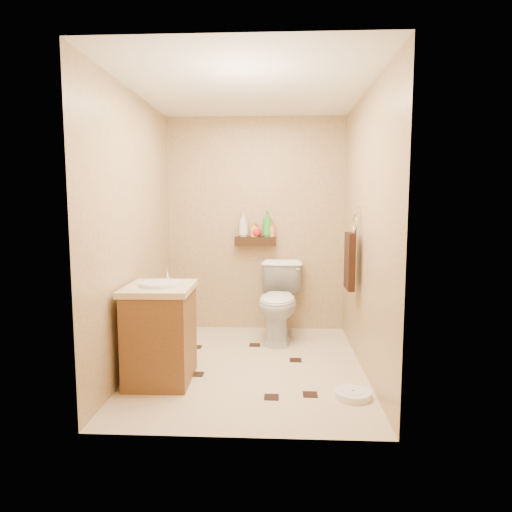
{
  "coord_description": "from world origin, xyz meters",
  "views": [
    {
      "loc": [
        0.25,
        -3.92,
        1.46
      ],
      "look_at": [
        0.05,
        0.25,
        0.96
      ],
      "focal_mm": 32.0,
      "sensor_mm": 36.0,
      "label": 1
    }
  ],
  "objects": [
    {
      "name": "vanity",
      "position": [
        -0.7,
        -0.35,
        0.41
      ],
      "size": [
        0.55,
        0.66,
        0.91
      ],
      "rotation": [
        0.0,
        0.0,
        0.03
      ],
      "color": "brown",
      "rests_on": "ground"
    },
    {
      "name": "floor_accents",
      "position": [
        0.03,
        -0.04,
        0.0
      ],
      "size": [
        1.18,
        1.36,
        0.01
      ],
      "color": "black",
      "rests_on": "ground"
    },
    {
      "name": "toilet_paper",
      "position": [
        -0.94,
        0.65,
        0.6
      ],
      "size": [
        0.12,
        0.11,
        0.12
      ],
      "color": "white",
      "rests_on": "wall_left"
    },
    {
      "name": "wall_right",
      "position": [
        1.0,
        0.0,
        1.2
      ],
      "size": [
        0.04,
        2.5,
        2.4
      ],
      "primitive_type": "cube",
      "color": "tan",
      "rests_on": "ground"
    },
    {
      "name": "toilet",
      "position": [
        0.27,
        0.83,
        0.41
      ],
      "size": [
        0.53,
        0.84,
        0.81
      ],
      "primitive_type": "imported",
      "rotation": [
        0.0,
        0.0,
        -0.09
      ],
      "color": "white",
      "rests_on": "ground"
    },
    {
      "name": "ceiling",
      "position": [
        0.0,
        0.0,
        2.4
      ],
      "size": [
        2.0,
        2.5,
        0.02
      ],
      "primitive_type": "cube",
      "color": "white",
      "rests_on": "wall_back"
    },
    {
      "name": "towel_ring",
      "position": [
        0.91,
        0.25,
        0.95
      ],
      "size": [
        0.12,
        0.3,
        0.76
      ],
      "color": "silver",
      "rests_on": "wall_right"
    },
    {
      "name": "bottle_d",
      "position": [
        0.13,
        1.17,
        1.21
      ],
      "size": [
        0.13,
        0.13,
        0.29
      ],
      "primitive_type": "imported",
      "rotation": [
        0.0,
        0.0,
        3.33
      ],
      "color": "green",
      "rests_on": "wall_shelf"
    },
    {
      "name": "bottle_a",
      "position": [
        -0.14,
        1.17,
        1.21
      ],
      "size": [
        0.15,
        0.15,
        0.28
      ],
      "primitive_type": "imported",
      "rotation": [
        0.0,
        0.0,
        4.03
      ],
      "color": "silver",
      "rests_on": "wall_shelf"
    },
    {
      "name": "bottle_e",
      "position": [
        0.18,
        1.17,
        1.16
      ],
      "size": [
        0.1,
        0.1,
        0.17
      ],
      "primitive_type": "imported",
      "rotation": [
        0.0,
        0.0,
        2.75
      ],
      "color": "#FE7C54",
      "rests_on": "wall_shelf"
    },
    {
      "name": "wall_left",
      "position": [
        -1.0,
        0.0,
        1.2
      ],
      "size": [
        0.04,
        2.5,
        2.4
      ],
      "primitive_type": "cube",
      "color": "tan",
      "rests_on": "ground"
    },
    {
      "name": "toilet_brush",
      "position": [
        -0.82,
        1.07,
        0.17
      ],
      "size": [
        0.11,
        0.11,
        0.5
      ],
      "color": "#196164",
      "rests_on": "ground"
    },
    {
      "name": "wall_shelf",
      "position": [
        0.0,
        1.17,
        1.02
      ],
      "size": [
        0.46,
        0.14,
        0.1
      ],
      "primitive_type": "cube",
      "color": "#33190E",
      "rests_on": "wall_back"
    },
    {
      "name": "bottle_c",
      "position": [
        0.01,
        1.17,
        1.14
      ],
      "size": [
        0.12,
        0.12,
        0.15
      ],
      "primitive_type": "imported",
      "rotation": [
        0.0,
        0.0,
        3.07
      ],
      "color": "red",
      "rests_on": "wall_shelf"
    },
    {
      "name": "wall_front",
      "position": [
        0.0,
        -1.25,
        1.2
      ],
      "size": [
        2.0,
        0.04,
        2.4
      ],
      "primitive_type": "cube",
      "color": "tan",
      "rests_on": "ground"
    },
    {
      "name": "bottle_b",
      "position": [
        -0.01,
        1.17,
        1.15
      ],
      "size": [
        0.08,
        0.08,
        0.16
      ],
      "primitive_type": "imported",
      "rotation": [
        0.0,
        0.0,
        0.09
      ],
      "color": "yellow",
      "rests_on": "wall_shelf"
    },
    {
      "name": "ground",
      "position": [
        0.0,
        0.0,
        0.0
      ],
      "size": [
        2.5,
        2.5,
        0.0
      ],
      "primitive_type": "plane",
      "color": "beige",
      "rests_on": "ground"
    },
    {
      "name": "wall_back",
      "position": [
        0.0,
        1.25,
        1.2
      ],
      "size": [
        2.0,
        0.04,
        2.4
      ],
      "primitive_type": "cube",
      "color": "tan",
      "rests_on": "ground"
    },
    {
      "name": "bathroom_scale",
      "position": [
        0.82,
        -0.63,
        0.03
      ],
      "size": [
        0.34,
        0.34,
        0.05
      ],
      "rotation": [
        0.0,
        0.0,
        -0.3
      ],
      "color": "white",
      "rests_on": "ground"
    }
  ]
}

